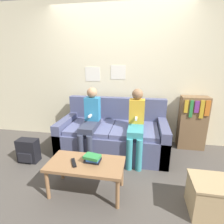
{
  "coord_description": "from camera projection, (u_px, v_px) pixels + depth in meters",
  "views": [
    {
      "loc": [
        0.47,
        -2.2,
        1.55
      ],
      "look_at": [
        0.0,
        0.43,
        0.75
      ],
      "focal_mm": 28.0,
      "sensor_mm": 36.0,
      "label": 1
    }
  ],
  "objects": [
    {
      "name": "coffee_table",
      "position": [
        86.0,
        166.0,
        2.05
      ],
      "size": [
        0.89,
        0.45,
        0.4
      ],
      "color": "#8E6642",
      "rests_on": "ground_plane"
    },
    {
      "name": "person_left",
      "position": [
        90.0,
        120.0,
        2.81
      ],
      "size": [
        0.24,
        0.6,
        1.13
      ],
      "color": "#33384C",
      "rests_on": "ground_plane"
    },
    {
      "name": "tv_remote",
      "position": [
        74.0,
        163.0,
        2.02
      ],
      "size": [
        0.12,
        0.17,
        0.02
      ],
      "rotation": [
        0.0,
        0.0,
        0.52
      ],
      "color": "black",
      "rests_on": "coffee_table"
    },
    {
      "name": "bookshelf",
      "position": [
        192.0,
        123.0,
        3.11
      ],
      "size": [
        0.46,
        0.27,
        0.95
      ],
      "color": "brown",
      "rests_on": "ground_plane"
    },
    {
      "name": "person_right",
      "position": [
        136.0,
        122.0,
        2.69
      ],
      "size": [
        0.24,
        0.6,
        1.13
      ],
      "color": "teal",
      "rests_on": "ground_plane"
    },
    {
      "name": "backpack",
      "position": [
        28.0,
        151.0,
        2.74
      ],
      "size": [
        0.31,
        0.2,
        0.37
      ],
      "color": "black",
      "rests_on": "ground_plane"
    },
    {
      "name": "wall_back",
      "position": [
        118.0,
        74.0,
        3.27
      ],
      "size": [
        8.0,
        0.06,
        2.6
      ],
      "color": "beige",
      "rests_on": "ground_plane"
    },
    {
      "name": "storage_box",
      "position": [
        210.0,
        197.0,
        1.8
      ],
      "size": [
        0.41,
        0.38,
        0.38
      ],
      "color": "tan",
      "rests_on": "ground_plane"
    },
    {
      "name": "ground_plane",
      "position": [
        107.0,
        169.0,
        2.59
      ],
      "size": [
        10.0,
        10.0,
        0.0
      ],
      "primitive_type": "plane",
      "color": "#4C4742"
    },
    {
      "name": "couch",
      "position": [
        113.0,
        135.0,
        3.05
      ],
      "size": [
        1.79,
        0.91,
        0.89
      ],
      "color": "#4C5175",
      "rests_on": "ground_plane"
    },
    {
      "name": "book_stack",
      "position": [
        93.0,
        159.0,
        2.04
      ],
      "size": [
        0.2,
        0.17,
        0.09
      ],
      "color": "black",
      "rests_on": "coffee_table"
    }
  ]
}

